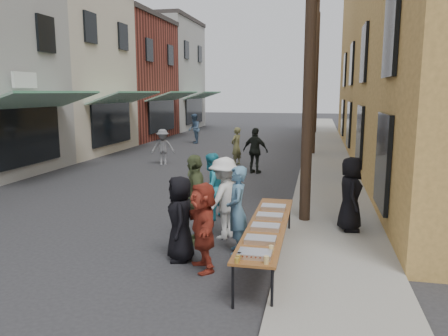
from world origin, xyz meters
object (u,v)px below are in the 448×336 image
at_px(utility_pole_far, 317,74).
at_px(catering_tray_sausage, 255,254).
at_px(serving_table, 267,226).
at_px(utility_pole_mid, 315,65).
at_px(server, 350,194).
at_px(guest_front_a, 180,219).
at_px(guest_front_c, 211,187).
at_px(utility_pole_near, 310,33).

xyz_separation_m(utility_pole_far, catering_tray_sausage, (-0.61, -28.35, -3.71)).
bearing_deg(catering_tray_sausage, serving_table, 90.00).
relative_size(utility_pole_mid, server, 5.39).
bearing_deg(catering_tray_sausage, guest_front_a, 138.45).
xyz_separation_m(catering_tray_sausage, guest_front_a, (-1.63, 1.45, 0.03)).
distance_m(utility_pole_mid, utility_pole_far, 12.00).
height_order(guest_front_a, server, server).
bearing_deg(serving_table, utility_pole_far, 88.70).
bearing_deg(catering_tray_sausage, utility_pole_far, 88.77).
xyz_separation_m(guest_front_c, server, (3.33, -0.50, 0.09)).
bearing_deg(utility_pole_far, catering_tray_sausage, -91.23).
xyz_separation_m(utility_pole_far, server, (1.01, -24.64, -3.56)).
bearing_deg(guest_front_c, utility_pole_far, -155.84).
distance_m(serving_table, guest_front_c, 3.08).
relative_size(guest_front_c, server, 1.01).
bearing_deg(guest_front_c, serving_table, 63.50).
xyz_separation_m(utility_pole_far, guest_front_c, (-2.32, -24.14, -3.66)).
height_order(utility_pole_far, guest_front_a, utility_pole_far).
height_order(guest_front_a, guest_front_c, guest_front_c).
bearing_deg(utility_pole_mid, guest_front_c, -100.81).
height_order(utility_pole_near, utility_pole_far, same).
height_order(catering_tray_sausage, guest_front_c, guest_front_c).
distance_m(utility_pole_far, server, 24.92).
bearing_deg(utility_pole_near, serving_table, -102.68).
xyz_separation_m(utility_pole_mid, guest_front_a, (-2.24, -14.90, -3.68)).
bearing_deg(utility_pole_far, serving_table, -91.30).
xyz_separation_m(guest_front_a, server, (3.25, 2.26, 0.12)).
distance_m(utility_pole_mid, guest_front_a, 15.51).
xyz_separation_m(serving_table, catering_tray_sausage, (0.00, -1.65, 0.08)).
relative_size(utility_pole_mid, utility_pole_far, 1.00).
relative_size(catering_tray_sausage, server, 0.30).
relative_size(utility_pole_near, guest_front_a, 5.51).
relative_size(serving_table, server, 2.39).
bearing_deg(guest_front_a, utility_pole_far, 155.18).
xyz_separation_m(utility_pole_near, utility_pole_far, (0.00, 24.00, 0.00)).
distance_m(utility_pole_near, guest_front_c, 4.33).
distance_m(utility_pole_near, server, 3.76).
bearing_deg(guest_front_c, utility_pole_near, 123.17).
xyz_separation_m(serving_table, server, (1.62, 2.05, 0.22)).
xyz_separation_m(utility_pole_near, serving_table, (-0.61, -2.70, -3.79)).
relative_size(utility_pole_far, guest_front_c, 5.34).
height_order(guest_front_c, server, server).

